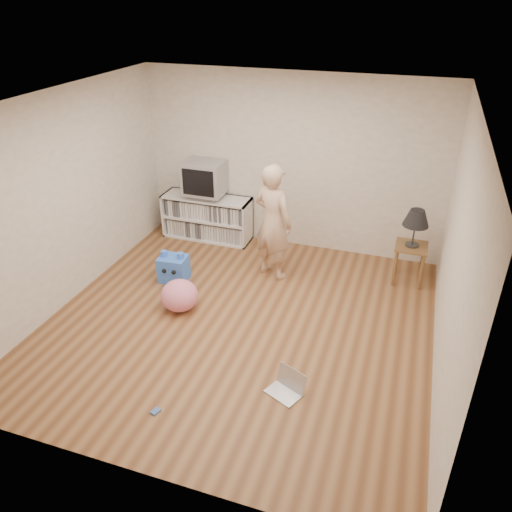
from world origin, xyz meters
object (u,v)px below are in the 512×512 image
at_px(person, 273,222).
at_px(plush_blue, 173,268).
at_px(side_table, 410,254).
at_px(crt_tv, 205,177).
at_px(laptop, 287,386).
at_px(media_unit, 208,217).
at_px(dvd_deck, 206,195).
at_px(plush_pink, 179,295).
at_px(table_lamp, 416,219).

height_order(person, plush_blue, person).
relative_size(side_table, plush_blue, 1.26).
distance_m(crt_tv, laptop, 3.77).
xyz_separation_m(media_unit, crt_tv, (0.00, -0.02, 0.67)).
distance_m(dvd_deck, plush_blue, 1.48).
height_order(side_table, plush_pink, side_table).
height_order(crt_tv, side_table, crt_tv).
xyz_separation_m(crt_tv, side_table, (3.14, -0.37, -0.60)).
bearing_deg(person, laptop, 132.72).
bearing_deg(side_table, plush_blue, -161.83).
xyz_separation_m(laptop, plush_blue, (-2.06, 1.58, 0.12)).
height_order(crt_tv, plush_pink, crt_tv).
xyz_separation_m(plush_blue, plush_pink, (0.39, -0.61, 0.01)).
relative_size(side_table, plush_pink, 1.18).
distance_m(side_table, laptop, 2.78).
bearing_deg(laptop, plush_pink, 174.43).
bearing_deg(side_table, media_unit, 172.99).
xyz_separation_m(crt_tv, plush_pink, (0.48, -1.97, -0.82)).
relative_size(table_lamp, laptop, 1.22).
distance_m(dvd_deck, plush_pink, 2.10).
relative_size(crt_tv, plush_pink, 1.29).
distance_m(side_table, person, 1.90).
bearing_deg(media_unit, plush_pink, -76.56).
distance_m(dvd_deck, side_table, 3.17).
bearing_deg(plush_blue, plush_pink, -61.46).
height_order(side_table, plush_blue, side_table).
distance_m(media_unit, laptop, 3.67).
distance_m(table_lamp, plush_blue, 3.30).
height_order(side_table, table_lamp, table_lamp).
xyz_separation_m(table_lamp, plush_blue, (-3.05, -1.00, -0.76)).
height_order(table_lamp, laptop, table_lamp).
relative_size(side_table, table_lamp, 1.07).
distance_m(media_unit, plush_pink, 2.05).
relative_size(media_unit, plush_pink, 3.00).
bearing_deg(plush_pink, plush_blue, 122.81).
height_order(person, laptop, person).
relative_size(media_unit, table_lamp, 2.72).
height_order(dvd_deck, side_table, dvd_deck).
xyz_separation_m(side_table, plush_pink, (-2.66, -1.61, -0.22)).
height_order(crt_tv, table_lamp, crt_tv).
bearing_deg(table_lamp, media_unit, 172.99).
bearing_deg(plush_blue, person, 20.87).
height_order(laptop, plush_pink, plush_pink).
distance_m(crt_tv, side_table, 3.22).
bearing_deg(media_unit, dvd_deck, -90.00).
bearing_deg(side_table, table_lamp, 180.00).
distance_m(person, laptop, 2.43).
relative_size(plush_blue, plush_pink, 0.94).
bearing_deg(crt_tv, dvd_deck, 90.00).
height_order(media_unit, plush_pink, media_unit).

